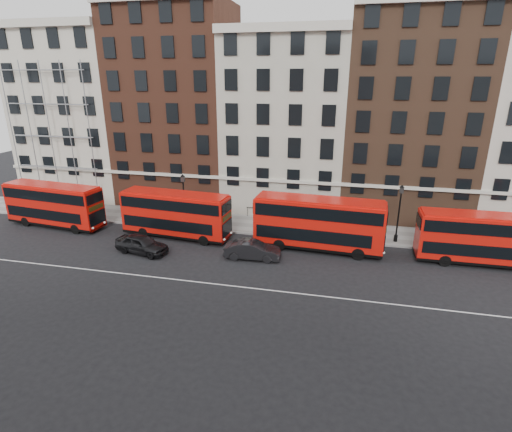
% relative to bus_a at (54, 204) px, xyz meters
% --- Properties ---
extents(ground, '(120.00, 120.00, 0.00)m').
position_rel_bus_a_xyz_m(ground, '(21.41, -5.90, -2.32)').
color(ground, black).
rests_on(ground, ground).
extents(pavement, '(80.00, 5.00, 0.15)m').
position_rel_bus_a_xyz_m(pavement, '(21.41, 4.60, -2.25)').
color(pavement, gray).
rests_on(pavement, ground).
extents(kerb, '(80.00, 0.30, 0.16)m').
position_rel_bus_a_xyz_m(kerb, '(21.41, 2.10, -2.24)').
color(kerb, gray).
rests_on(kerb, ground).
extents(road_centre_line, '(70.00, 0.12, 0.01)m').
position_rel_bus_a_xyz_m(road_centre_line, '(21.41, -7.90, -2.32)').
color(road_centre_line, white).
rests_on(road_centre_line, ground).
extents(building_terrace, '(64.00, 11.95, 22.00)m').
position_rel_bus_a_xyz_m(building_terrace, '(21.10, 11.98, 7.92)').
color(building_terrace, beige).
rests_on(building_terrace, ground).
extents(bus_a, '(10.52, 3.63, 4.33)m').
position_rel_bus_a_xyz_m(bus_a, '(0.00, 0.00, 0.00)').
color(bus_a, red).
rests_on(bus_a, ground).
extents(bus_b, '(10.47, 3.42, 4.32)m').
position_rel_bus_a_xyz_m(bus_b, '(12.99, -0.00, -0.01)').
color(bus_b, red).
rests_on(bus_b, ground).
extents(bus_c, '(11.18, 3.36, 4.63)m').
position_rel_bus_a_xyz_m(bus_c, '(26.15, -0.00, 0.16)').
color(bus_c, red).
rests_on(bus_c, ground).
extents(bus_d, '(10.06, 2.48, 4.22)m').
position_rel_bus_a_xyz_m(bus_d, '(39.20, -0.00, -0.06)').
color(bus_d, red).
rests_on(bus_d, ground).
extents(car_rear, '(4.99, 2.76, 1.61)m').
position_rel_bus_a_xyz_m(car_rear, '(11.55, -4.04, -1.52)').
color(car_rear, black).
rests_on(car_rear, ground).
extents(car_front, '(4.74, 1.89, 1.53)m').
position_rel_bus_a_xyz_m(car_front, '(21.07, -3.07, -1.56)').
color(car_front, black).
rests_on(car_front, ground).
extents(lamp_post_left, '(0.44, 0.44, 5.33)m').
position_rel_bus_a_xyz_m(lamp_post_left, '(12.84, 2.56, 0.76)').
color(lamp_post_left, black).
rests_on(lamp_post_left, pavement).
extents(lamp_post_right, '(0.44, 0.44, 5.33)m').
position_rel_bus_a_xyz_m(lamp_post_right, '(33.04, 3.03, 0.76)').
color(lamp_post_right, black).
rests_on(lamp_post_right, pavement).
extents(iron_railings, '(6.60, 0.06, 1.00)m').
position_rel_bus_a_xyz_m(iron_railings, '(21.41, 6.80, -1.67)').
color(iron_railings, black).
rests_on(iron_railings, pavement).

